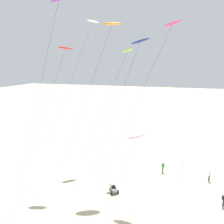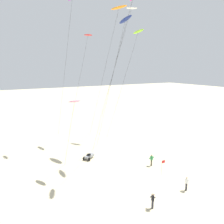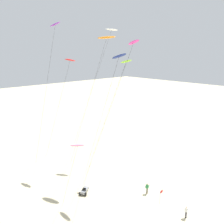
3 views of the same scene
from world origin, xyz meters
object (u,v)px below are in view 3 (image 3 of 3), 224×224
object	(u,v)px
kite_magenta	(132,48)
kite_red	(70,62)
marker_flag	(161,195)
beach_buggy	(84,191)
kite_flyer_nearest	(186,212)
kite_flyer_furthest	(147,188)
kite_lime	(125,64)
kite_navy	(118,59)
kite_white	(111,33)
kite_orange	(106,39)
kite_pink	(77,146)
kite_purple	(54,29)

from	to	relation	value
kite_magenta	kite_red	size ratio (longest dim) A/B	1.13
kite_red	marker_flag	bearing A→B (deg)	-82.31
beach_buggy	marker_flag	size ratio (longest dim) A/B	0.97
kite_flyer_nearest	kite_flyer_furthest	bearing A→B (deg)	85.25
kite_lime	kite_navy	bearing A→B (deg)	-147.75
kite_white	kite_flyer_nearest	size ratio (longest dim) A/B	14.97
kite_flyer_nearest	beach_buggy	xyz separation A→B (m)	(-6.23, 13.29, -0.46)
kite_orange	kite_red	xyz separation A→B (m)	(-2.54, 6.35, -3.53)
kite_white	kite_navy	xyz separation A→B (m)	(-7.51, -9.64, -4.39)
kite_red	beach_buggy	bearing A→B (deg)	-114.37
kite_flyer_furthest	kite_pink	bearing A→B (deg)	162.64
kite_lime	kite_purple	world-z (taller)	kite_purple
kite_lime	kite_red	bearing A→B (deg)	121.62
kite_white	kite_orange	size ratio (longest dim) A/B	1.08
kite_flyer_nearest	marker_flag	bearing A→B (deg)	90.67
kite_purple	beach_buggy	distance (m)	24.64
kite_white	kite_red	bearing A→B (deg)	173.43
kite_white	kite_navy	distance (m)	12.98
kite_pink	kite_flyer_nearest	bearing A→B (deg)	-46.28
kite_flyer_furthest	kite_orange	bearing A→B (deg)	93.12
kite_white	kite_flyer_nearest	world-z (taller)	kite_white
kite_red	kite_navy	world-z (taller)	kite_navy
kite_orange	marker_flag	distance (m)	24.01
kite_flyer_nearest	kite_pink	bearing A→B (deg)	133.72
kite_lime	kite_red	world-z (taller)	kite_red
kite_orange	beach_buggy	distance (m)	23.17
kite_flyer_furthest	kite_magenta	bearing A→B (deg)	173.09
marker_flag	kite_navy	bearing A→B (deg)	101.54
kite_magenta	kite_purple	world-z (taller)	kite_purple
kite_white	kite_navy	bearing A→B (deg)	-127.90
kite_magenta	kite_flyer_nearest	xyz separation A→B (m)	(3.03, -7.21, -20.21)
kite_pink	kite_flyer_nearest	size ratio (longest dim) A/B	5.99
kite_flyer_nearest	beach_buggy	distance (m)	14.69
kite_white	marker_flag	world-z (taller)	kite_white
kite_pink	kite_magenta	bearing A→B (deg)	-22.74
kite_purple	beach_buggy	bearing A→B (deg)	-95.41
kite_navy	marker_flag	distance (m)	19.60
kite_red	beach_buggy	xyz separation A→B (m)	(-3.78, -8.35, -18.68)
kite_white	kite_flyer_furthest	world-z (taller)	kite_white
kite_pink	marker_flag	size ratio (longest dim) A/B	4.76
kite_lime	kite_flyer_nearest	size ratio (longest dim) A/B	11.78
kite_white	kite_orange	xyz separation A→B (m)	(-5.91, -5.38, -1.45)
kite_pink	kite_purple	world-z (taller)	kite_purple
kite_orange	kite_flyer_furthest	distance (m)	23.36
kite_purple	kite_flyer_nearest	bearing A→B (deg)	-74.99
kite_flyer_nearest	beach_buggy	bearing A→B (deg)	115.09
kite_red	beach_buggy	world-z (taller)	kite_red
kite_flyer_furthest	kite_red	bearing A→B (deg)	101.42
kite_navy	kite_flyer_nearest	distance (m)	21.85
kite_pink	marker_flag	world-z (taller)	kite_pink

